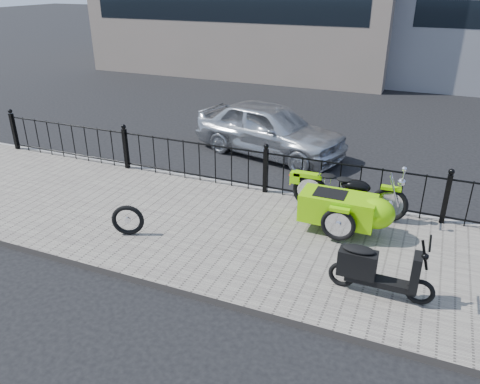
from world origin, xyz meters
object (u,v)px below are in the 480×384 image
at_px(sedan_car, 270,129).
at_px(scooter, 374,270).
at_px(spare_tire, 128,220).
at_px(motorcycle_sidecar, 349,206).

bearing_deg(sedan_car, scooter, -133.05).
bearing_deg(scooter, sedan_car, 123.35).
distance_m(spare_tire, sedan_car, 5.24).
relative_size(motorcycle_sidecar, scooter, 1.53).
bearing_deg(sedan_car, spare_tire, -175.08).
height_order(scooter, spare_tire, scooter).
bearing_deg(spare_tire, motorcycle_sidecar, 25.53).
xyz_separation_m(scooter, spare_tire, (-4.22, 0.04, -0.10)).
xyz_separation_m(spare_tire, sedan_car, (0.79, 5.17, 0.28)).
xyz_separation_m(scooter, sedan_car, (-3.43, 5.21, 0.18)).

